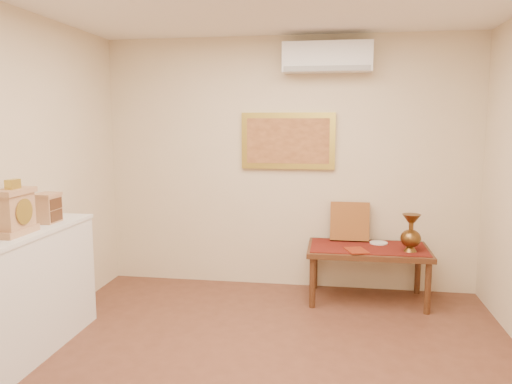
% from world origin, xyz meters
% --- Properties ---
extents(wall_back, '(4.00, 0.02, 2.70)m').
position_xyz_m(wall_back, '(0.00, 2.25, 1.35)').
color(wall_back, beige).
rests_on(wall_back, ground).
extents(wall_front, '(4.00, 0.02, 2.70)m').
position_xyz_m(wall_front, '(0.00, -2.25, 1.35)').
color(wall_front, beige).
rests_on(wall_front, ground).
extents(table_cloth, '(1.14, 0.59, 0.01)m').
position_xyz_m(table_cloth, '(0.85, 1.88, 0.55)').
color(table_cloth, '#621710').
rests_on(table_cloth, low_table).
extents(brass_urn_tall, '(0.20, 0.20, 0.44)m').
position_xyz_m(brass_urn_tall, '(1.24, 1.76, 0.78)').
color(brass_urn_tall, brown).
rests_on(brass_urn_tall, table_cloth).
extents(plate, '(0.18, 0.18, 0.01)m').
position_xyz_m(plate, '(0.97, 2.04, 0.56)').
color(plate, silver).
rests_on(plate, table_cloth).
extents(menu, '(0.25, 0.29, 0.01)m').
position_xyz_m(menu, '(0.73, 1.69, 0.56)').
color(menu, maroon).
rests_on(menu, table_cloth).
extents(cushion, '(0.41, 0.18, 0.42)m').
position_xyz_m(cushion, '(0.67, 2.14, 0.76)').
color(cushion, maroon).
rests_on(cushion, table_cloth).
extents(display_ledge, '(0.37, 2.02, 0.98)m').
position_xyz_m(display_ledge, '(-1.82, 0.00, 0.49)').
color(display_ledge, white).
rests_on(display_ledge, floor).
extents(mantel_clock, '(0.17, 0.36, 0.41)m').
position_xyz_m(mantel_clock, '(-1.81, 0.15, 1.15)').
color(mantel_clock, tan).
rests_on(mantel_clock, display_ledge).
extents(wooden_chest, '(0.16, 0.21, 0.24)m').
position_xyz_m(wooden_chest, '(-1.82, 0.60, 1.10)').
color(wooden_chest, tan).
rests_on(wooden_chest, display_ledge).
extents(low_table, '(1.20, 0.70, 0.55)m').
position_xyz_m(low_table, '(0.85, 1.88, 0.48)').
color(low_table, '#4E2B17').
rests_on(low_table, floor).
extents(painting, '(1.00, 0.06, 0.60)m').
position_xyz_m(painting, '(0.00, 2.22, 1.60)').
color(painting, gold).
rests_on(painting, wall_back).
extents(ac_unit, '(0.90, 0.25, 0.30)m').
position_xyz_m(ac_unit, '(0.40, 2.12, 2.45)').
color(ac_unit, silver).
rests_on(ac_unit, wall_back).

